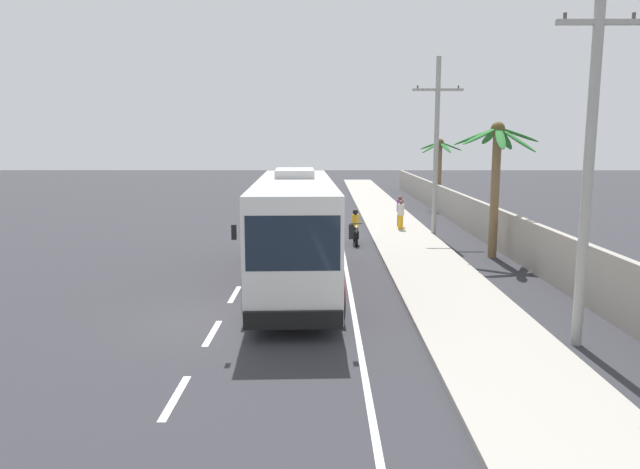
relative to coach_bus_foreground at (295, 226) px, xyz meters
name	(u,v)px	position (x,y,z in m)	size (l,w,h in m)	color
ground_plane	(220,320)	(-1.85, -4.11, -1.98)	(160.00, 160.00, 0.00)	#303035
sidewalk_kerb	(414,250)	(4.95, 5.89, -1.91)	(3.20, 90.00, 0.14)	#A8A399
lane_markings	(313,234)	(0.42, 10.52, -1.98)	(3.82, 71.00, 0.01)	white
boundary_wall	(478,219)	(8.75, 9.89, -1.07)	(0.24, 60.00, 1.82)	#9E998E
coach_bus_foreground	(295,226)	(0.00, 0.00, 0.00)	(3.21, 12.02, 3.82)	silver
motorcycle_beside_bus	(355,230)	(2.46, 7.79, -1.33)	(0.56, 1.96, 1.62)	black
pedestrian_near_kerb	(400,210)	(5.16, 12.62, -0.96)	(0.36, 0.36, 1.69)	red
pedestrian_midwalk	(401,214)	(5.06, 11.55, -1.05)	(0.36, 0.36, 1.54)	gold
utility_pole_nearest	(589,161)	(7.00, -6.00, 2.39)	(1.88, 0.24, 8.38)	#9E9E99
utility_pole_mid	(436,144)	(6.60, 10.28, 2.65)	(2.51, 0.24, 8.87)	#9E9E99
palm_nearest	(496,163)	(8.00, 4.64, 1.92)	(3.53, 3.53, 5.56)	brown
palm_second	(439,161)	(9.10, 22.26, 1.38)	(3.03, 3.11, 4.92)	brown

